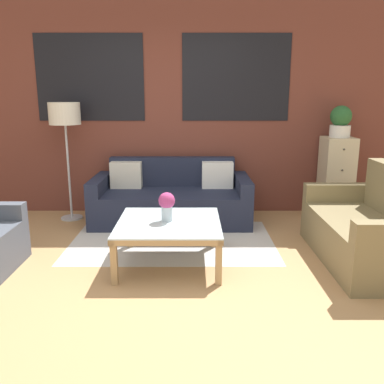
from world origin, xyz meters
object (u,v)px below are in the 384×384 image
(potted_plant, at_px, (340,121))
(floor_lamp, at_px, (64,119))
(couch_dark, at_px, (171,200))
(drawer_cabinet, at_px, (335,177))
(coffee_table, at_px, (168,227))
(settee_vintage, at_px, (369,231))
(flower_vase, at_px, (166,204))

(potted_plant, bearing_deg, floor_lamp, -177.98)
(couch_dark, bearing_deg, drawer_cabinet, 5.57)
(coffee_table, distance_m, floor_lamp, 2.21)
(couch_dark, bearing_deg, potted_plant, 5.57)
(floor_lamp, relative_size, drawer_cabinet, 1.42)
(coffee_table, relative_size, floor_lamp, 0.64)
(couch_dark, distance_m, drawer_cabinet, 2.18)
(coffee_table, xyz_separation_m, drawer_cabinet, (2.11, 1.59, 0.16))
(couch_dark, xyz_separation_m, floor_lamp, (-1.32, 0.09, 1.02))
(floor_lamp, bearing_deg, settee_vintage, -23.20)
(settee_vintage, bearing_deg, drawer_cabinet, 83.24)
(couch_dark, distance_m, coffee_table, 1.38)
(couch_dark, relative_size, flower_vase, 7.11)
(drawer_cabinet, distance_m, potted_plant, 0.73)
(couch_dark, height_order, floor_lamp, floor_lamp)
(coffee_table, bearing_deg, drawer_cabinet, 36.91)
(coffee_table, distance_m, potted_plant, 2.79)
(drawer_cabinet, bearing_deg, potted_plant, 90.00)
(settee_vintage, xyz_separation_m, drawer_cabinet, (0.18, 1.54, 0.22))
(coffee_table, bearing_deg, potted_plant, 36.92)
(couch_dark, xyz_separation_m, drawer_cabinet, (2.16, 0.21, 0.25))
(couch_dark, height_order, coffee_table, couch_dark)
(settee_vintage, relative_size, flower_vase, 5.56)
(potted_plant, height_order, flower_vase, potted_plant)
(potted_plant, bearing_deg, drawer_cabinet, -90.00)
(settee_vintage, distance_m, floor_lamp, 3.72)
(floor_lamp, height_order, drawer_cabinet, floor_lamp)
(drawer_cabinet, xyz_separation_m, flower_vase, (-2.13, -1.57, 0.06))
(coffee_table, bearing_deg, floor_lamp, 132.95)
(couch_dark, relative_size, coffee_table, 2.04)
(couch_dark, distance_m, settee_vintage, 2.38)
(potted_plant, xyz_separation_m, flower_vase, (-2.13, -1.57, -0.67))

